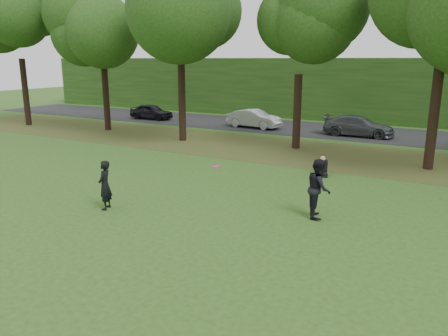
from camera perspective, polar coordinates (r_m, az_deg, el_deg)
name	(u,v)px	position (r m, az deg, el deg)	size (l,w,h in m)	color
ground	(221,250)	(11.81, -0.41, -10.61)	(120.00, 120.00, 0.00)	#2D4B17
leaf_litter	(345,157)	(23.47, 15.47, 1.44)	(60.00, 7.00, 0.01)	#4E3E1C
street	(375,134)	(31.18, 19.08, 4.22)	(70.00, 7.00, 0.02)	black
far_hedge	(392,91)	(36.80, 21.14, 9.36)	(70.00, 3.00, 5.00)	#1A3E11
player_left	(105,185)	(15.10, -15.30, -2.17)	(0.61, 0.40, 1.67)	black
player_right	(319,188)	(14.16, 12.27, -2.60)	(0.92, 0.72, 1.90)	black
parked_cars	(409,129)	(29.62, 23.05, 4.72)	(40.25, 2.69, 1.51)	black
frisbee	(216,166)	(14.32, -1.03, 0.22)	(0.33, 0.32, 0.09)	#DB128F
seated_person	(322,168)	(19.47, 12.73, -0.01)	(0.64, 0.83, 0.83)	black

